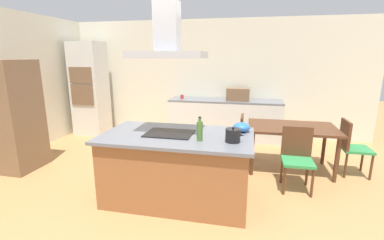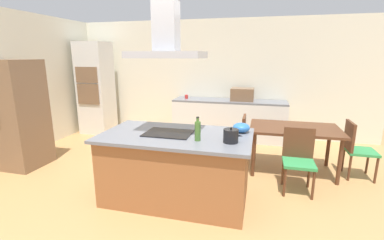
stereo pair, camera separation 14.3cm
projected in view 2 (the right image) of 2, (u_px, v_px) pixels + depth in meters
ground at (201, 158)px, 5.08m from camera, size 16.00×16.00×0.00m
wall_back at (217, 78)px, 6.41m from camera, size 7.20×0.10×2.70m
wall_left at (19, 84)px, 5.12m from camera, size 0.10×8.80×2.70m
kitchen_island at (176, 167)px, 3.56m from camera, size 1.93×1.09×0.90m
cooktop at (168, 133)px, 3.48m from camera, size 0.60×0.44×0.01m
tea_kettle at (231, 136)px, 3.11m from camera, size 0.23×0.18×0.18m
olive_oil_bottle at (198, 131)px, 3.16m from camera, size 0.07×0.07×0.29m
mixing_bowl at (241, 128)px, 3.53m from camera, size 0.22×0.22×0.12m
back_counter at (229, 120)px, 6.19m from camera, size 2.53×0.62×0.90m
countertop_microwave at (242, 94)px, 5.98m from camera, size 0.50×0.38×0.28m
coffee_mug_red at (186, 97)px, 6.30m from camera, size 0.08×0.08×0.09m
wall_oven_stack at (96, 88)px, 6.60m from camera, size 0.70×0.66×2.20m
refrigerator at (16, 114)px, 4.56m from camera, size 0.80×0.73×1.82m
dining_table at (294, 132)px, 4.38m from camera, size 1.40×0.90×0.75m
chair_at_right_end at (356, 146)px, 4.19m from camera, size 0.42×0.42×0.89m
chair_facing_island at (298, 156)px, 3.79m from camera, size 0.42×0.42×0.89m
chair_at_left_end at (237, 137)px, 4.64m from camera, size 0.42×0.42×0.89m
range_hood at (166, 36)px, 3.20m from camera, size 0.90×0.55×0.78m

